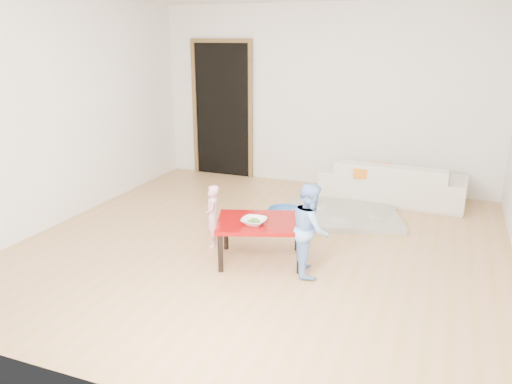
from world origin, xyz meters
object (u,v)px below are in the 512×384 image
Objects in this scene: bowl at (254,221)px; child_blue at (310,229)px; red_table at (261,241)px; child_pink at (212,216)px; sofa at (392,181)px; basin at (284,214)px.

bowl is 0.55m from child_blue.
child_pink is at bearing 165.09° from red_table.
basin is at bearing 49.31° from sofa.
child_blue reaches higher than basin.
sofa is 2.56m from child_blue.
child_blue reaches higher than red_table.
red_table is 2.11× the size of basin.
child_pink is (-0.61, 0.16, 0.12)m from red_table.
bowl is 0.27× the size of child_blue.
sofa is at bearing 68.34° from bowl.
sofa is 2.74m from bowl.
red_table is at bearing -82.85° from basin.
bowl is at bearing 42.02° from child_pink.
red_table is 0.57m from child_blue.
red_table reaches higher than basin.
child_pink is at bearing 57.64° from sofa.
sofa reaches higher than basin.
child_blue is (0.55, 0.03, -0.01)m from bowl.
child_pink is 1.16m from child_blue.
red_table is at bearing 59.38° from child_blue.
red_table is 1.25m from basin.
child_blue is (-0.46, -2.51, 0.16)m from sofa.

